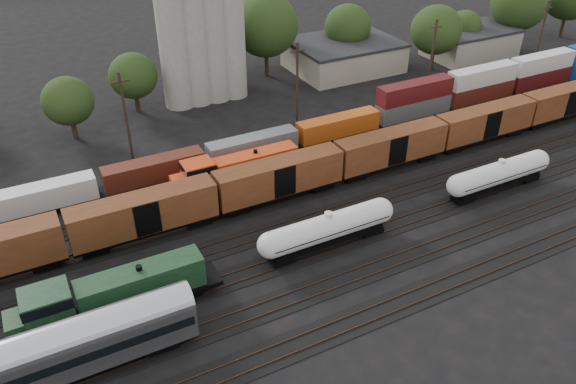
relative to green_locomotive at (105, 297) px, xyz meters
name	(u,v)px	position (x,y,z in m)	size (l,w,h in m)	color
ground	(296,224)	(20.95, 5.00, -2.71)	(600.00, 600.00, 0.00)	black
tracks	(296,224)	(20.95, 5.00, -2.67)	(180.00, 33.20, 0.20)	black
green_locomotive	(105,297)	(0.00, 0.00, 0.00)	(18.04, 3.18, 4.78)	black
tank_car_a	(328,228)	(21.90, 0.00, -0.30)	(15.36, 2.75, 4.03)	silver
tank_car_b	(499,174)	(45.06, 0.00, -0.35)	(15.03, 2.69, 3.94)	silver
passenger_coach	(34,360)	(-6.07, -5.00, 0.62)	(23.99, 2.96, 5.45)	silver
orange_locomotive	(233,170)	(18.02, 15.00, -0.27)	(17.07, 2.84, 4.27)	black
boxcar_string	(338,162)	(29.22, 10.00, 0.41)	(184.40, 2.90, 4.20)	black
container_wall	(339,122)	(35.67, 20.00, -0.17)	(178.40, 2.60, 5.80)	black
grain_silo	(201,29)	(24.24, 41.00, 8.54)	(13.40, 5.00, 29.00)	#99978C
industrial_sheds	(227,83)	(27.58, 40.25, -0.15)	(119.38, 17.26, 5.10)	#9E937F
tree_band	(215,49)	(26.47, 41.69, 5.11)	(164.38, 21.14, 14.54)	black
utility_poles	(217,99)	(20.95, 27.00, 3.50)	(122.20, 0.36, 12.00)	black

